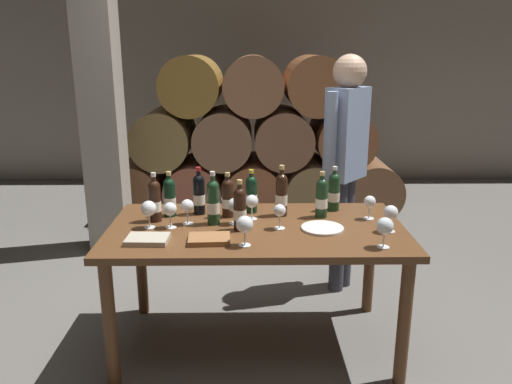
# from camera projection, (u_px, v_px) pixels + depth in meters

# --- Properties ---
(ground_plane) EXTENTS (14.00, 14.00, 0.00)m
(ground_plane) POSITION_uv_depth(u_px,v_px,m) (256.00, 342.00, 3.08)
(ground_plane) COLOR #66635E
(cellar_back_wall) EXTENTS (10.00, 0.24, 2.80)m
(cellar_back_wall) POSITION_uv_depth(u_px,v_px,m) (252.00, 76.00, 6.74)
(cellar_back_wall) COLOR gray
(cellar_back_wall) RESTS_ON ground_plane
(barrel_stack) EXTENTS (3.12, 0.90, 1.69)m
(barrel_stack) POSITION_uv_depth(u_px,v_px,m) (253.00, 145.00, 5.38)
(barrel_stack) COLOR brown
(barrel_stack) RESTS_ON ground_plane
(stone_pillar) EXTENTS (0.32, 0.32, 2.60)m
(stone_pillar) POSITION_uv_depth(u_px,v_px,m) (101.00, 104.00, 4.25)
(stone_pillar) COLOR gray
(stone_pillar) RESTS_ON ground_plane
(dining_table) EXTENTS (1.70, 0.90, 0.76)m
(dining_table) POSITION_uv_depth(u_px,v_px,m) (256.00, 241.00, 2.90)
(dining_table) COLOR brown
(dining_table) RESTS_ON ground_plane
(wine_bottle_0) EXTENTS (0.07, 0.07, 0.28)m
(wine_bottle_0) POSITION_uv_depth(u_px,v_px,m) (322.00, 197.00, 3.01)
(wine_bottle_0) COLOR #19381E
(wine_bottle_0) RESTS_ON dining_table
(wine_bottle_1) EXTENTS (0.07, 0.07, 0.28)m
(wine_bottle_1) POSITION_uv_depth(u_px,v_px,m) (334.00, 191.00, 3.14)
(wine_bottle_1) COLOR #19381E
(wine_bottle_1) RESTS_ON dining_table
(wine_bottle_2) EXTENTS (0.07, 0.07, 0.31)m
(wine_bottle_2) POSITION_uv_depth(u_px,v_px,m) (282.00, 194.00, 3.04)
(wine_bottle_2) COLOR black
(wine_bottle_2) RESTS_ON dining_table
(wine_bottle_3) EXTENTS (0.07, 0.07, 0.30)m
(wine_bottle_3) POSITION_uv_depth(u_px,v_px,m) (155.00, 200.00, 2.93)
(wine_bottle_3) COLOR black
(wine_bottle_3) RESTS_ON dining_table
(wine_bottle_4) EXTENTS (0.07, 0.07, 0.31)m
(wine_bottle_4) POSITION_uv_depth(u_px,v_px,m) (213.00, 202.00, 2.88)
(wine_bottle_4) COLOR #19381E
(wine_bottle_4) RESTS_ON dining_table
(wine_bottle_5) EXTENTS (0.07, 0.07, 0.28)m
(wine_bottle_5) POSITION_uv_depth(u_px,v_px,m) (170.00, 197.00, 3.03)
(wine_bottle_5) COLOR black
(wine_bottle_5) RESTS_ON dining_table
(wine_bottle_6) EXTENTS (0.07, 0.07, 0.28)m
(wine_bottle_6) POSITION_uv_depth(u_px,v_px,m) (228.00, 198.00, 3.02)
(wine_bottle_6) COLOR black
(wine_bottle_6) RESTS_ON dining_table
(wine_bottle_7) EXTENTS (0.07, 0.07, 0.30)m
(wine_bottle_7) POSITION_uv_depth(u_px,v_px,m) (199.00, 194.00, 3.07)
(wine_bottle_7) COLOR black
(wine_bottle_7) RESTS_ON dining_table
(wine_bottle_8) EXTENTS (0.07, 0.07, 0.27)m
(wine_bottle_8) POSITION_uv_depth(u_px,v_px,m) (251.00, 194.00, 3.10)
(wine_bottle_8) COLOR black
(wine_bottle_8) RESTS_ON dining_table
(wine_bottle_9) EXTENTS (0.07, 0.07, 0.29)m
(wine_bottle_9) POSITION_uv_depth(u_px,v_px,m) (240.00, 209.00, 2.79)
(wine_bottle_9) COLOR black
(wine_bottle_9) RESTS_ON dining_table
(wine_glass_0) EXTENTS (0.08, 0.08, 0.15)m
(wine_glass_0) POSITION_uv_depth(u_px,v_px,m) (252.00, 202.00, 2.97)
(wine_glass_0) COLOR white
(wine_glass_0) RESTS_ON dining_table
(wine_glass_1) EXTENTS (0.07, 0.07, 0.15)m
(wine_glass_1) POSITION_uv_depth(u_px,v_px,m) (280.00, 211.00, 2.81)
(wine_glass_1) COLOR white
(wine_glass_1) RESTS_ON dining_table
(wine_glass_2) EXTENTS (0.09, 0.09, 0.16)m
(wine_glass_2) POSITION_uv_depth(u_px,v_px,m) (245.00, 225.00, 2.56)
(wine_glass_2) COLOR white
(wine_glass_2) RESTS_ON dining_table
(wine_glass_3) EXTENTS (0.08, 0.08, 0.15)m
(wine_glass_3) POSITION_uv_depth(u_px,v_px,m) (391.00, 213.00, 2.76)
(wine_glass_3) COLOR white
(wine_glass_3) RESTS_ON dining_table
(wine_glass_4) EXTENTS (0.07, 0.07, 0.15)m
(wine_glass_4) POSITION_uv_depth(u_px,v_px,m) (370.00, 203.00, 2.98)
(wine_glass_4) COLOR white
(wine_glass_4) RESTS_ON dining_table
(wine_glass_5) EXTENTS (0.09, 0.09, 0.16)m
(wine_glass_5) POSITION_uv_depth(u_px,v_px,m) (385.00, 227.00, 2.54)
(wine_glass_5) COLOR white
(wine_glass_5) RESTS_ON dining_table
(wine_glass_6) EXTENTS (0.08, 0.08, 0.15)m
(wine_glass_6) POSITION_uv_depth(u_px,v_px,m) (187.00, 207.00, 2.89)
(wine_glass_6) COLOR white
(wine_glass_6) RESTS_ON dining_table
(wine_glass_7) EXTENTS (0.09, 0.09, 0.16)m
(wine_glass_7) POSITION_uv_depth(u_px,v_px,m) (149.00, 209.00, 2.82)
(wine_glass_7) COLOR white
(wine_glass_7) RESTS_ON dining_table
(wine_glass_8) EXTENTS (0.08, 0.08, 0.16)m
(wine_glass_8) POSITION_uv_depth(u_px,v_px,m) (234.00, 206.00, 2.89)
(wine_glass_8) COLOR white
(wine_glass_8) RESTS_ON dining_table
(wine_glass_9) EXTENTS (0.08, 0.08, 0.15)m
(wine_glass_9) POSITION_uv_depth(u_px,v_px,m) (170.00, 210.00, 2.83)
(wine_glass_9) COLOR white
(wine_glass_9) RESTS_ON dining_table
(tasting_notebook) EXTENTS (0.23, 0.17, 0.03)m
(tasting_notebook) POSITION_uv_depth(u_px,v_px,m) (148.00, 239.00, 2.64)
(tasting_notebook) COLOR #B2A893
(tasting_notebook) RESTS_ON dining_table
(leather_ledger) EXTENTS (0.23, 0.17, 0.03)m
(leather_ledger) POSITION_uv_depth(u_px,v_px,m) (209.00, 239.00, 2.65)
(leather_ledger) COLOR #936038
(leather_ledger) RESTS_ON dining_table
(serving_plate) EXTENTS (0.24, 0.24, 0.01)m
(serving_plate) POSITION_uv_depth(u_px,v_px,m) (322.00, 228.00, 2.83)
(serving_plate) COLOR white
(serving_plate) RESTS_ON dining_table
(sommelier_presenting) EXTENTS (0.35, 0.39, 1.72)m
(sommelier_presenting) POSITION_uv_depth(u_px,v_px,m) (346.00, 152.00, 3.53)
(sommelier_presenting) COLOR #383842
(sommelier_presenting) RESTS_ON ground_plane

